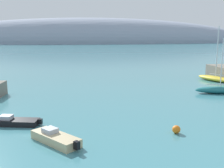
% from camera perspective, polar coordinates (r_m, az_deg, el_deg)
% --- Properties ---
extents(distant_ridge, '(293.78, 56.22, 42.04)m').
position_cam_1_polar(distant_ridge, '(241.64, -4.07, 8.35)').
color(distant_ridge, '#8E99AD').
rests_on(distant_ridge, ground).
extents(sailboat_yellow_near_shore, '(5.06, 8.42, 10.32)m').
position_cam_1_polar(sailboat_yellow_near_shore, '(56.87, 20.35, 1.13)').
color(sailboat_yellow_near_shore, yellow).
rests_on(sailboat_yellow_near_shore, water).
extents(sailboat_teal_mid_mooring, '(7.76, 3.09, 8.33)m').
position_cam_1_polar(sailboat_teal_mid_mooring, '(45.77, 21.15, -1.08)').
color(sailboat_teal_mid_mooring, '#1E6B70').
rests_on(sailboat_teal_mid_mooring, water).
extents(motorboat_black_foreground, '(5.56, 2.83, 0.97)m').
position_cam_1_polar(motorboat_black_foreground, '(30.18, -19.48, -7.24)').
color(motorboat_black_foreground, black).
rests_on(motorboat_black_foreground, water).
extents(motorboat_sand_alongside_breakwater, '(4.42, 4.90, 1.13)m').
position_cam_1_polar(motorboat_sand_alongside_breakwater, '(24.53, -11.46, -10.77)').
color(motorboat_sand_alongside_breakwater, '#C6B284').
rests_on(motorboat_sand_alongside_breakwater, water).
extents(mooring_buoy_orange, '(0.76, 0.76, 0.76)m').
position_cam_1_polar(mooring_buoy_orange, '(26.82, 12.97, -9.01)').
color(mooring_buoy_orange, orange).
rests_on(mooring_buoy_orange, water).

